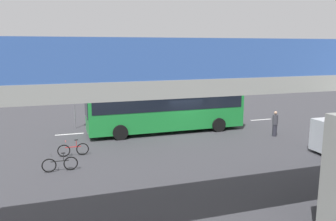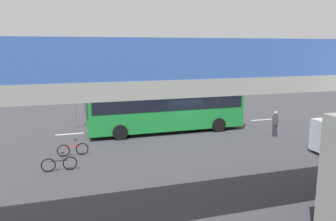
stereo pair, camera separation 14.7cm
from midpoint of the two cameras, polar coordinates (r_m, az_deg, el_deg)
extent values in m
plane|color=#38383D|center=(25.04, 2.46, -3.76)|extent=(80.00, 80.00, 0.00)
cube|color=#1E8C38|center=(25.09, -0.47, 0.30)|extent=(11.50, 2.55, 2.86)
cube|color=black|center=(25.00, -0.47, 1.46)|extent=(11.04, 2.59, 0.90)
cube|color=white|center=(24.89, -0.48, 3.27)|extent=(11.27, 2.58, 0.20)
cube|color=black|center=(23.96, -13.74, 0.33)|extent=(0.04, 2.24, 1.20)
cylinder|color=black|center=(23.28, -8.19, -3.65)|extent=(1.04, 0.30, 1.04)
cylinder|color=black|center=(25.73, -9.18, -2.30)|extent=(1.04, 0.30, 1.04)
cylinder|color=black|center=(25.53, 8.31, -2.38)|extent=(1.04, 0.30, 1.04)
cylinder|color=black|center=(27.78, 5.99, -1.26)|extent=(1.04, 0.30, 1.04)
cylinder|color=black|center=(22.76, 23.88, -5.27)|extent=(0.68, 0.22, 0.68)
torus|color=black|center=(20.51, -17.28, -6.46)|extent=(0.72, 0.06, 0.72)
torus|color=black|center=(20.54, -14.33, -6.29)|extent=(0.72, 0.06, 0.72)
cube|color=red|center=(20.47, -15.83, -5.89)|extent=(0.89, 0.04, 0.04)
cylinder|color=red|center=(20.42, -15.33, -5.32)|extent=(0.03, 0.03, 0.40)
cube|color=black|center=(20.37, -15.35, -4.78)|extent=(0.20, 0.08, 0.04)
cylinder|color=red|center=(20.36, -17.01, -4.96)|extent=(0.02, 0.44, 0.02)
torus|color=black|center=(18.30, -19.54, -8.69)|extent=(0.72, 0.06, 0.72)
torus|color=black|center=(18.29, -16.22, -8.51)|extent=(0.72, 0.06, 0.72)
cube|color=black|center=(18.23, -17.92, -8.07)|extent=(0.89, 0.04, 0.04)
cylinder|color=black|center=(18.16, -17.35, -7.43)|extent=(0.03, 0.03, 0.40)
cube|color=black|center=(18.10, -17.39, -6.83)|extent=(0.20, 0.08, 0.04)
cylinder|color=black|center=(18.12, -19.25, -7.03)|extent=(0.02, 0.44, 0.02)
cylinder|color=#2D2D38|center=(25.15, 17.28, -3.18)|extent=(0.32, 0.32, 0.85)
cylinder|color=#3F3F47|center=(24.99, 17.38, -1.45)|extent=(0.38, 0.38, 0.70)
sphere|color=tan|center=(24.89, 17.44, -0.37)|extent=(0.22, 0.22, 0.22)
cylinder|color=slate|center=(27.08, -15.54, -0.01)|extent=(0.08, 0.08, 2.80)
cube|color=blue|center=(26.90, -15.65, 2.29)|extent=(0.04, 0.60, 0.60)
cube|color=silver|center=(30.52, 15.20, -1.50)|extent=(2.00, 0.20, 0.01)
cube|color=silver|center=(28.55, 8.46, -2.06)|extent=(2.00, 0.20, 0.01)
cube|color=silver|center=(27.03, 0.83, -2.66)|extent=(2.00, 0.20, 0.01)
cube|color=silver|center=(26.05, -7.53, -3.27)|extent=(2.00, 0.20, 0.01)
cube|color=silver|center=(25.66, -16.36, -3.83)|extent=(2.00, 0.20, 0.01)
cube|color=gray|center=(13.02, 23.03, 4.88)|extent=(26.31, 2.60, 0.50)
cube|color=#3359A5|center=(13.94, 19.89, 8.72)|extent=(26.31, 0.08, 1.10)
camera|label=1|loc=(0.07, -90.17, -0.03)|focal=36.34mm
camera|label=2|loc=(0.07, 89.83, 0.03)|focal=36.34mm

